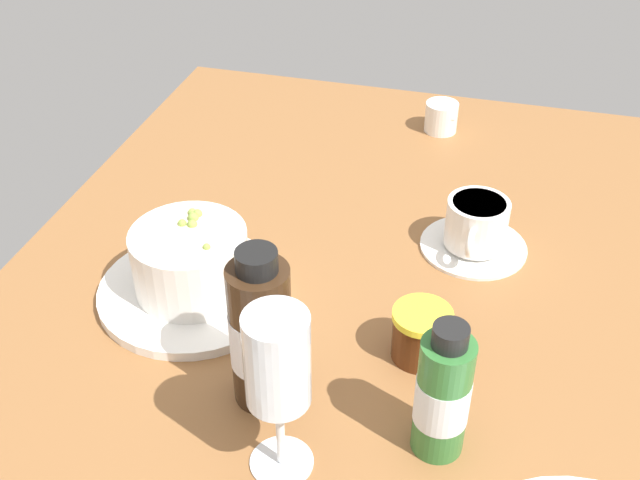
# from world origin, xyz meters

# --- Properties ---
(ground_plane) EXTENTS (1.10, 0.84, 0.03)m
(ground_plane) POSITION_xyz_m (0.00, 0.00, -0.01)
(ground_plane) COLOR brown
(porridge_bowl) EXTENTS (0.22, 0.22, 0.09)m
(porridge_bowl) POSITION_xyz_m (0.05, -0.18, 0.04)
(porridge_bowl) COLOR white
(porridge_bowl) RESTS_ON ground_plane
(coffee_cup) EXTENTS (0.13, 0.13, 0.07)m
(coffee_cup) POSITION_xyz_m (-0.12, 0.13, 0.03)
(coffee_cup) COLOR white
(coffee_cup) RESTS_ON ground_plane
(creamer_jug) EXTENTS (0.05, 0.06, 0.05)m
(creamer_jug) POSITION_xyz_m (-0.42, 0.04, 0.02)
(creamer_jug) COLOR white
(creamer_jug) RESTS_ON ground_plane
(wine_glass) EXTENTS (0.06, 0.06, 0.18)m
(wine_glass) POSITION_xyz_m (0.25, -0.01, 0.12)
(wine_glass) COLOR white
(wine_glass) RESTS_ON ground_plane
(jam_jar) EXTENTS (0.06, 0.06, 0.06)m
(jam_jar) POSITION_xyz_m (0.08, 0.09, 0.03)
(jam_jar) COLOR #4E250F
(jam_jar) RESTS_ON ground_plane
(sauce_bottle_brown) EXTENTS (0.06, 0.06, 0.18)m
(sauce_bottle_brown) POSITION_xyz_m (0.18, -0.05, 0.08)
(sauce_bottle_brown) COLOR #382314
(sauce_bottle_brown) RESTS_ON ground_plane
(sauce_bottle_green) EXTENTS (0.05, 0.05, 0.15)m
(sauce_bottle_green) POSITION_xyz_m (0.19, 0.13, 0.07)
(sauce_bottle_green) COLOR #337233
(sauce_bottle_green) RESTS_ON ground_plane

